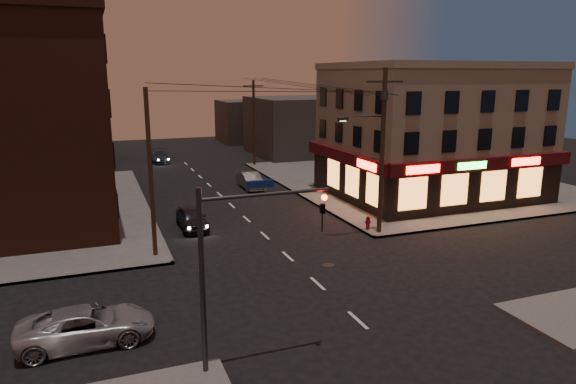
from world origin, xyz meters
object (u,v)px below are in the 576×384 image
sedan_mid (251,181)px  sedan_far (160,156)px  suv_cross (87,326)px  sedan_near (192,218)px  fire_hydrant (368,222)px

sedan_mid → sedan_far: size_ratio=0.94×
suv_cross → sedan_near: size_ratio=1.18×
sedan_mid → fire_hydrant: sedan_mid is taller
sedan_near → sedan_far: 26.89m
fire_hydrant → sedan_far: bearing=105.9°
suv_cross → sedan_near: bearing=-26.4°
sedan_mid → fire_hydrant: 15.05m
suv_cross → sedan_mid: size_ratio=1.14×
suv_cross → sedan_far: suv_cross is taller
sedan_far → sedan_near: bearing=-90.2°
sedan_near → sedan_far: sedan_near is taller
suv_cross → sedan_near: sedan_near is taller
sedan_mid → sedan_far: sedan_mid is taller
suv_cross → fire_hydrant: suv_cross is taller
sedan_near → fire_hydrant: bearing=-23.9°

